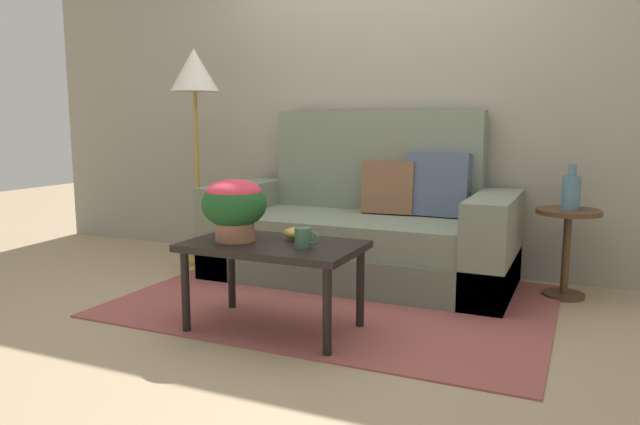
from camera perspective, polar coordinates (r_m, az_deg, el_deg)
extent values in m
plane|color=tan|center=(3.58, 0.44, -9.22)|extent=(14.00, 14.00, 0.00)
cube|color=gray|center=(4.60, 6.96, 13.14)|extent=(6.40, 0.12, 2.92)
cube|color=#994C47|center=(3.75, 1.62, -8.33)|extent=(2.52, 1.81, 0.01)
cube|color=#626B59|center=(4.19, 3.61, -4.80)|extent=(2.07, 0.92, 0.25)
cube|color=slate|center=(4.12, 3.53, -1.80)|extent=(1.55, 0.83, 0.20)
cube|color=slate|center=(4.45, 5.40, 3.49)|extent=(1.55, 0.17, 0.95)
cube|color=slate|center=(4.54, -7.12, -1.26)|extent=(0.26, 0.92, 0.64)
cube|color=slate|center=(3.93, 16.10, -3.10)|extent=(0.26, 0.92, 0.64)
cube|color=#4C5670|center=(4.17, 11.07, 2.62)|extent=(0.44, 0.19, 0.45)
cube|color=brown|center=(4.25, 6.60, 2.37)|extent=(0.38, 0.22, 0.38)
cylinder|color=black|center=(3.23, -12.65, -7.38)|extent=(0.04, 0.04, 0.44)
cylinder|color=black|center=(2.84, 0.68, -9.44)|extent=(0.04, 0.04, 0.44)
cylinder|color=black|center=(3.58, -8.40, -5.67)|extent=(0.04, 0.04, 0.44)
cylinder|color=black|center=(3.23, 3.84, -7.19)|extent=(0.04, 0.04, 0.44)
cube|color=black|center=(3.14, -4.45, -3.20)|extent=(0.91, 0.55, 0.04)
cylinder|color=#4C331E|center=(4.13, 22.11, -7.26)|extent=(0.25, 0.25, 0.03)
cylinder|color=#4C331E|center=(4.07, 22.32, -3.66)|extent=(0.05, 0.05, 0.51)
cylinder|color=#4C331E|center=(4.02, 22.54, 0.07)|extent=(0.39, 0.39, 0.03)
cylinder|color=olive|center=(4.84, -11.32, -4.43)|extent=(0.30, 0.30, 0.03)
cylinder|color=olive|center=(4.74, -11.56, 3.37)|extent=(0.03, 0.03, 1.29)
cone|color=beige|center=(4.73, -11.86, 13.11)|extent=(0.37, 0.37, 0.32)
cylinder|color=#A36B4C|center=(3.20, -8.09, -1.66)|extent=(0.21, 0.21, 0.11)
ellipsoid|color=#1E5123|center=(3.18, -8.14, 0.79)|extent=(0.34, 0.34, 0.25)
ellipsoid|color=#DB384C|center=(3.17, -8.16, 1.91)|extent=(0.29, 0.29, 0.14)
cylinder|color=#3D664C|center=(3.02, -1.63, -2.38)|extent=(0.09, 0.09, 0.10)
torus|color=#3D664C|center=(2.99, -0.69, -2.46)|extent=(0.07, 0.01, 0.07)
cylinder|color=gold|center=(3.21, -2.28, -2.43)|extent=(0.05, 0.05, 0.02)
ellipsoid|color=gold|center=(3.20, -2.28, -1.94)|extent=(0.13, 0.13, 0.06)
cylinder|color=slate|center=(4.00, 22.73, 1.75)|extent=(0.11, 0.11, 0.21)
cylinder|color=slate|center=(3.99, 22.84, 3.73)|extent=(0.05, 0.05, 0.07)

